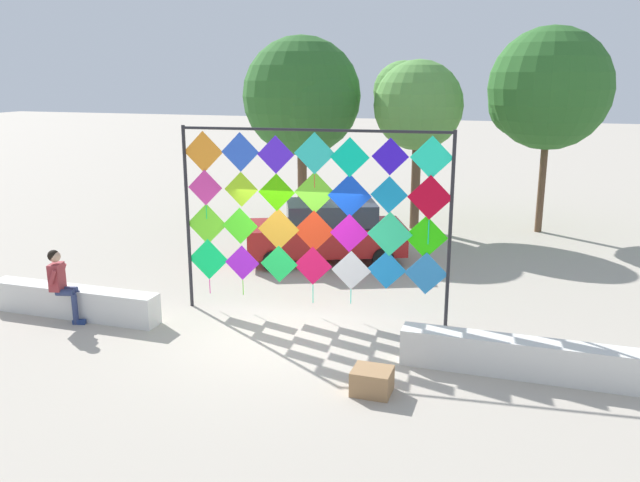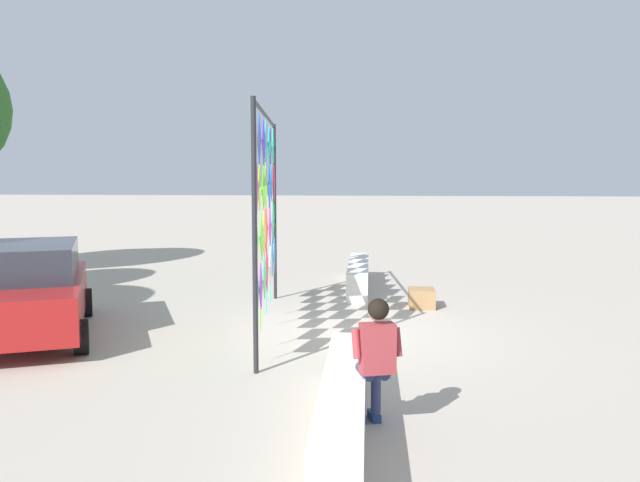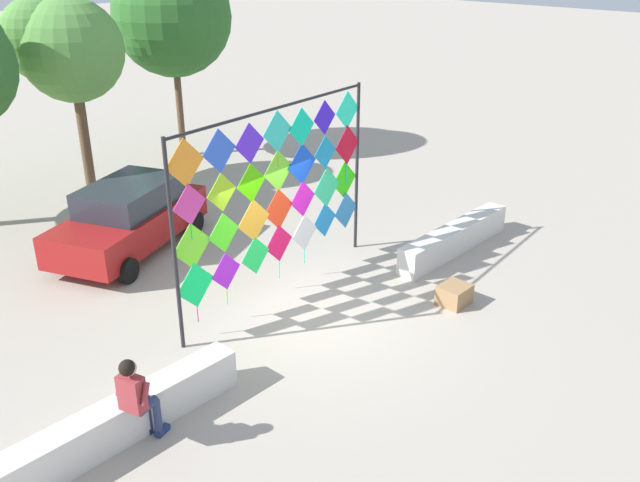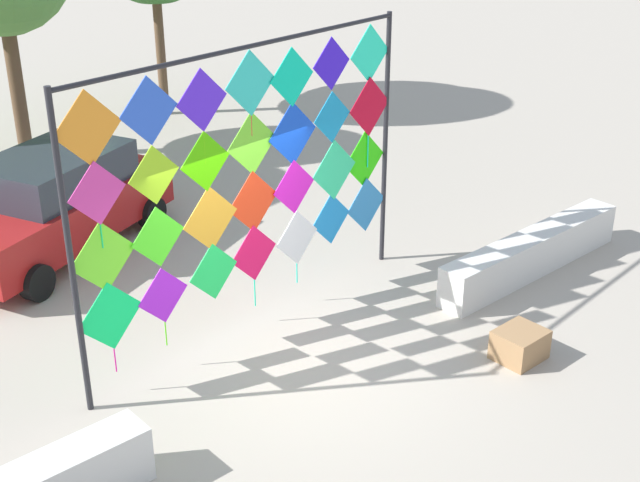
{
  "view_description": "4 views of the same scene",
  "coord_description": "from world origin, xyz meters",
  "views": [
    {
      "loc": [
        4.19,
        -10.46,
        4.67
      ],
      "look_at": [
        0.58,
        0.69,
        1.67
      ],
      "focal_mm": 36.57,
      "sensor_mm": 36.0,
      "label": 1
    },
    {
      "loc": [
        -10.85,
        -0.63,
        2.76
      ],
      "look_at": [
        0.4,
        0.24,
        1.53
      ],
      "focal_mm": 36.55,
      "sensor_mm": 36.0,
      "label": 2
    },
    {
      "loc": [
        -7.99,
        -7.59,
        6.48
      ],
      "look_at": [
        0.54,
        0.32,
        1.25
      ],
      "focal_mm": 38.21,
      "sensor_mm": 36.0,
      "label": 3
    },
    {
      "loc": [
        -5.77,
        -6.88,
        5.91
      ],
      "look_at": [
        0.85,
        0.54,
        1.24
      ],
      "focal_mm": 48.98,
      "sensor_mm": 36.0,
      "label": 4
    }
  ],
  "objects": [
    {
      "name": "ground",
      "position": [
        0.0,
        0.0,
        0.0
      ],
      "size": [
        120.0,
        120.0,
        0.0
      ],
      "primitive_type": "plane",
      "color": "#ADA393"
    },
    {
      "name": "plaza_ledge_right",
      "position": [
        4.22,
        -0.37,
        0.3
      ],
      "size": [
        3.68,
        0.45,
        0.61
      ],
      "primitive_type": "cube",
      "color": "silver",
      "rests_on": "ground"
    },
    {
      "name": "kite_display_rack",
      "position": [
        0.31,
        1.16,
        2.2
      ],
      "size": [
        5.25,
        0.56,
        3.72
      ],
      "color": "#232328",
      "rests_on": "ground"
    },
    {
      "name": "parked_car",
      "position": [
        -0.63,
        5.01,
        0.78
      ],
      "size": [
        4.32,
        3.1,
        1.54
      ],
      "color": "maroon",
      "rests_on": "ground"
    },
    {
      "name": "cardboard_box_large",
      "position": [
        2.17,
        -1.68,
        0.19
      ],
      "size": [
        0.59,
        0.51,
        0.38
      ],
      "primitive_type": "cube",
      "rotation": [
        0.0,
        0.0,
        0.0
      ],
      "color": "#9E754C",
      "rests_on": "ground"
    }
  ]
}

